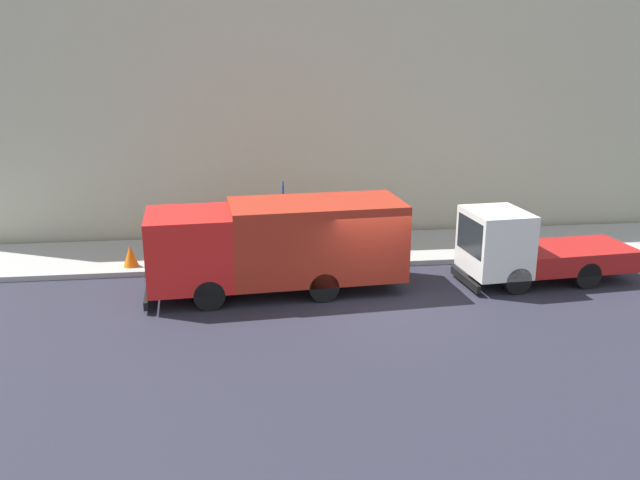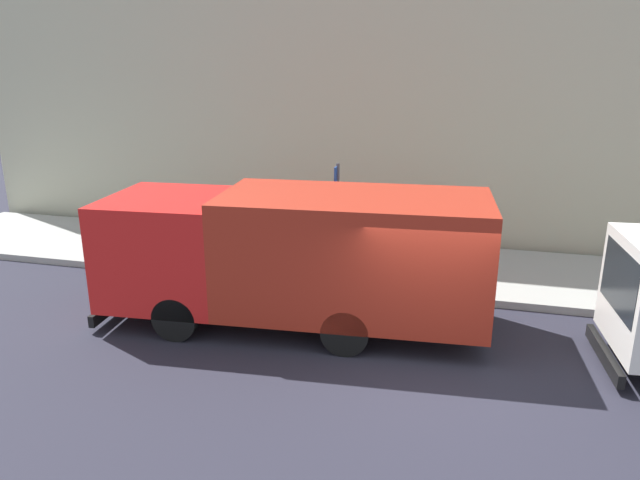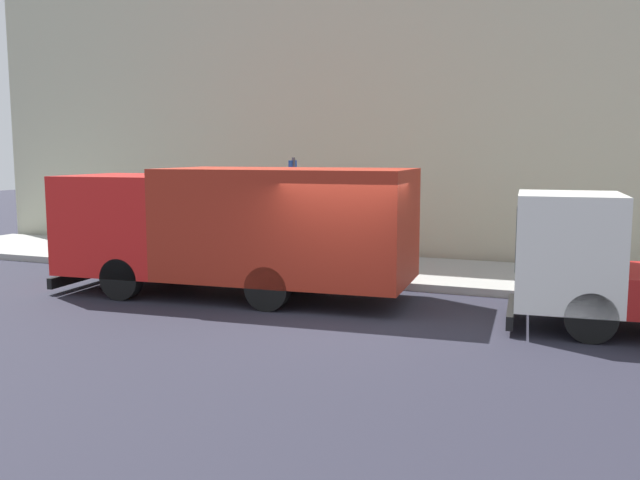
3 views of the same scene
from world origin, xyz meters
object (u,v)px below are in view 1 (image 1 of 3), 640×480
pedestrian_walking (202,242)px  street_sign_post (283,215)px  large_utility_truck (278,243)px  traffic_cone_orange (131,256)px  small_flatbed_truck (528,249)px

pedestrian_walking → street_sign_post: 2.85m
large_utility_truck → street_sign_post: size_ratio=2.82×
street_sign_post → traffic_cone_orange: bearing=88.4°
pedestrian_walking → traffic_cone_orange: bearing=118.6°
small_flatbed_truck → traffic_cone_orange: bearing=73.5°
traffic_cone_orange → street_sign_post: (-0.14, -5.08, 1.27)m
small_flatbed_truck → pedestrian_walking: 10.52m
small_flatbed_truck → traffic_cone_orange: small_flatbed_truck is taller
pedestrian_walking → street_sign_post: size_ratio=0.56×
large_utility_truck → traffic_cone_orange: size_ratio=10.90×
large_utility_truck → small_flatbed_truck: size_ratio=1.39×
pedestrian_walking → traffic_cone_orange: pedestrian_walking is taller
large_utility_truck → pedestrian_walking: bearing=42.2°
traffic_cone_orange → street_sign_post: street_sign_post is taller
small_flatbed_truck → street_sign_post: bearing=66.9°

